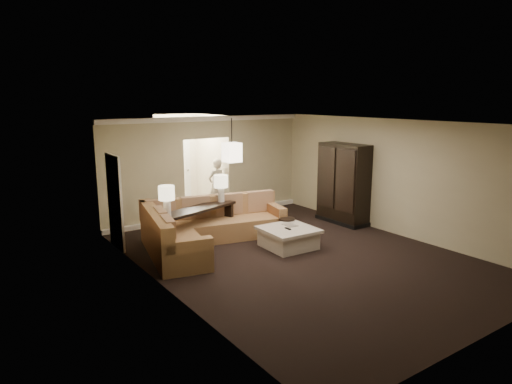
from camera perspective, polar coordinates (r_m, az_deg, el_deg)
ground at (r=9.77m, az=5.54°, el=-8.06°), size 8.00×8.00×0.00m
wall_back at (r=12.65m, az=-6.11°, el=3.05°), size 6.00×0.04×2.80m
wall_front at (r=6.95m, az=27.66°, el=-5.56°), size 6.00×0.04×2.80m
wall_left at (r=7.83m, az=-11.29°, el=-2.56°), size 0.04×8.00×2.80m
wall_right at (r=11.54m, az=17.15°, el=1.74°), size 0.04×8.00×2.80m
ceiling at (r=9.21m, az=5.88°, el=8.56°), size 6.00×8.00×0.02m
crown_molding at (r=12.48m, az=-6.13°, el=9.07°), size 6.00×0.10×0.12m
baseboard at (r=12.88m, az=-5.87°, el=-2.87°), size 6.00×0.10×0.12m
side_door at (r=10.49m, az=-17.21°, el=-1.19°), size 0.05×0.90×2.10m
foyer at (r=13.85m, az=-8.77°, el=3.32°), size 1.44×2.02×2.80m
sectional_sofa at (r=10.43m, az=-6.63°, el=-4.50°), size 3.79×2.81×1.00m
coffee_table at (r=10.27m, az=4.07°, el=-5.68°), size 1.16×1.16×0.47m
console_table at (r=10.47m, az=-7.46°, el=-3.85°), size 2.24×1.14×0.85m
armoire at (r=12.31m, az=10.85°, el=0.84°), size 0.63×1.47×2.12m
drink_table at (r=10.90m, az=3.85°, el=-3.98°), size 0.39×0.39×0.49m
table_lamp_left at (r=9.73m, az=-11.11°, el=-0.49°), size 0.34×0.34×0.65m
table_lamp_right at (r=10.89m, az=-4.41°, el=1.01°), size 0.34×0.34×0.65m
pendant_light at (r=11.46m, az=-3.03°, el=4.98°), size 0.38×0.38×1.09m
person at (r=13.22m, az=-4.97°, el=1.14°), size 0.68×0.50×1.75m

